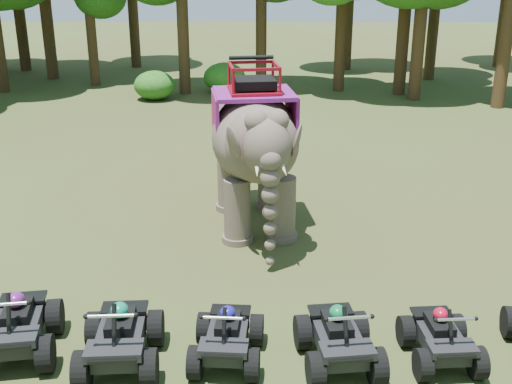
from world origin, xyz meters
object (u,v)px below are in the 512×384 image
atv_0 (16,319)px  atv_1 (119,330)px  atv_4 (442,331)px  atv_2 (227,330)px  atv_3 (339,331)px  elephant (254,146)px

atv_0 → atv_1: 1.86m
atv_1 → atv_4: bearing=-2.0°
atv_2 → atv_3: atv_3 is taller
atv_2 → atv_1: bearing=-171.9°
atv_1 → atv_4: size_ratio=1.18×
atv_0 → atv_1: atv_1 is taller
elephant → atv_3: elephant is taller
atv_0 → atv_2: (3.61, -0.17, -0.08)m
elephant → atv_0: 7.13m
elephant → atv_2: elephant is taller
atv_2 → atv_4: 3.61m
atv_3 → atv_4: atv_3 is taller
atv_0 → atv_4: size_ratio=1.17×
atv_0 → atv_1: (1.84, -0.32, 0.00)m
atv_0 → atv_2: bearing=-12.2°
elephant → atv_2: size_ratio=3.12×
atv_0 → atv_4: atv_0 is taller
elephant → atv_1: 6.58m
atv_0 → elephant: bearing=45.7°
atv_0 → atv_1: size_ratio=1.00×
elephant → atv_4: 6.86m
elephant → atv_1: size_ratio=2.74×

